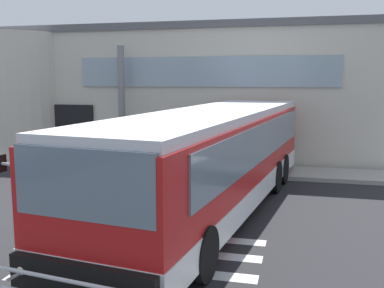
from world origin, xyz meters
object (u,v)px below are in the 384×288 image
(entry_support_column, at_px, (122,104))
(safety_bollard_yellow, at_px, (195,165))
(passenger_near_column, at_px, (133,141))
(passenger_by_doorway, at_px, (161,139))
(bus_main_foreground, at_px, (212,162))

(entry_support_column, distance_m, safety_bollard_yellow, 4.46)
(entry_support_column, height_order, safety_bollard_yellow, entry_support_column)
(passenger_near_column, relative_size, safety_bollard_yellow, 1.86)
(passenger_near_column, relative_size, passenger_by_doorway, 1.00)
(bus_main_foreground, distance_m, safety_bollard_yellow, 4.30)
(bus_main_foreground, bearing_deg, entry_support_column, 130.54)
(safety_bollard_yellow, bearing_deg, bus_main_foreground, -70.56)
(passenger_near_column, distance_m, passenger_by_doorway, 1.13)
(passenger_near_column, height_order, passenger_by_doorway, same)
(entry_support_column, distance_m, passenger_near_column, 1.84)
(passenger_near_column, height_order, safety_bollard_yellow, passenger_near_column)
(entry_support_column, bearing_deg, passenger_by_doorway, -7.57)
(safety_bollard_yellow, bearing_deg, passenger_by_doorway, 138.70)
(passenger_near_column, bearing_deg, entry_support_column, 133.46)
(passenger_by_doorway, bearing_deg, safety_bollard_yellow, -41.30)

